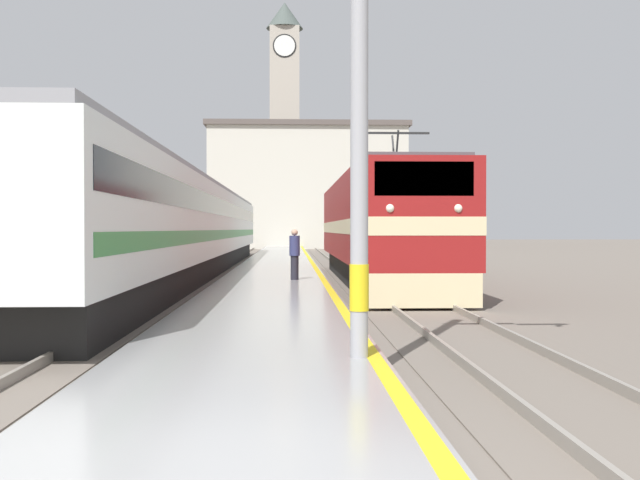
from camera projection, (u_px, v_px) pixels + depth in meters
name	position (u px, v px, depth m)	size (l,w,h in m)	color
ground_plane	(278.00, 270.00, 35.25)	(200.00, 200.00, 0.00)	#70665B
platform	(276.00, 273.00, 30.26)	(3.58, 140.00, 0.29)	#999999
rail_track_near	(367.00, 276.00, 30.41)	(2.83, 140.00, 0.16)	#70665B
rail_track_far	(187.00, 276.00, 30.11)	(2.83, 140.00, 0.16)	#70665B
locomotive_train	(376.00, 228.00, 26.90)	(2.92, 19.34, 4.80)	black
passenger_train	(194.00, 226.00, 32.56)	(2.92, 45.52, 3.80)	black
catenary_mast	(368.00, 63.00, 9.56)	(2.52, 0.25, 7.49)	#9E9EA3
person_on_platform	(295.00, 253.00, 24.28)	(0.34, 0.34, 1.65)	#23232D
clock_tower	(285.00, 118.00, 84.33)	(4.12, 4.12, 27.46)	#ADA393
station_building	(307.00, 187.00, 76.13)	(19.87, 10.44, 12.35)	beige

